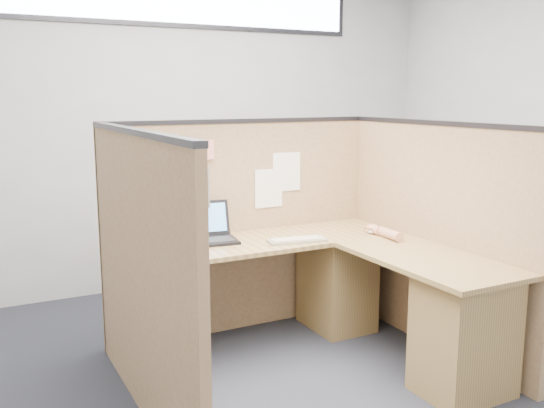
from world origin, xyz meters
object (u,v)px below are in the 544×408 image
mouse (372,231)px  keyboard (297,240)px  laptop (207,231)px  l_desk (316,300)px

mouse → keyboard: bearing=177.3°
laptop → keyboard: (0.52, -0.32, -0.05)m
keyboard → mouse: bearing=7.0°
laptop → keyboard: bearing=-24.7°
l_desk → mouse: bearing=18.3°
l_desk → keyboard: bearing=95.5°
keyboard → l_desk: bearing=-74.8°
l_desk → laptop: (-0.54, 0.54, 0.40)m
l_desk → mouse: 0.70m
laptop → mouse: size_ratio=3.89×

